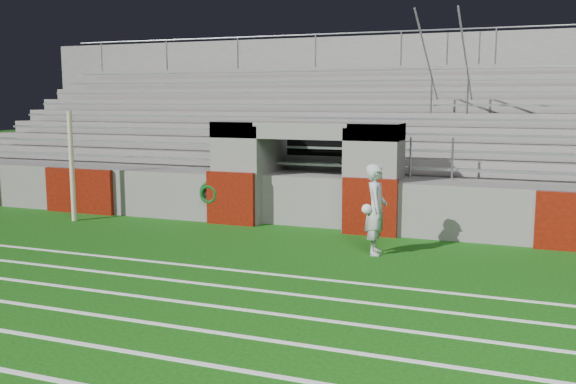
% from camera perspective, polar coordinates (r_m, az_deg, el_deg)
% --- Properties ---
extents(ground, '(90.00, 90.00, 0.00)m').
position_cam_1_polar(ground, '(13.05, -3.69, -5.81)').
color(ground, '#10460B').
rests_on(ground, ground).
extents(field_post, '(0.12, 0.12, 2.86)m').
position_cam_1_polar(field_post, '(17.59, -18.67, 2.16)').
color(field_post, beige).
rests_on(field_post, ground).
extents(field_markings, '(28.00, 8.09, 0.01)m').
position_cam_1_polar(field_markings, '(8.97, -17.55, -12.80)').
color(field_markings, white).
rests_on(field_markings, ground).
extents(stadium_structure, '(26.00, 8.48, 5.42)m').
position_cam_1_polar(stadium_structure, '(20.24, 5.79, 3.48)').
color(stadium_structure, '#63605E').
rests_on(stadium_structure, ground).
extents(goalkeeper_with_ball, '(0.57, 0.76, 1.87)m').
position_cam_1_polar(goalkeeper_with_ball, '(13.23, 7.83, -1.53)').
color(goalkeeper_with_ball, '#ADB3B7').
rests_on(goalkeeper_with_ball, ground).
extents(hose_coil, '(0.56, 0.15, 0.57)m').
position_cam_1_polar(hose_coil, '(16.53, -7.03, -0.10)').
color(hose_coil, '#0E4616').
rests_on(hose_coil, ground).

